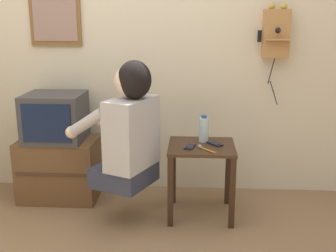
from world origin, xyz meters
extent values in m
cube|color=beige|center=(0.00, 1.23, 1.27)|extent=(6.80, 0.05, 2.55)
cube|color=#382316|center=(0.52, 0.69, 0.54)|extent=(0.48, 0.45, 0.02)
cube|color=black|center=(0.30, 0.49, 0.26)|extent=(0.04, 0.04, 0.53)
cube|color=black|center=(0.73, 0.49, 0.26)|extent=(0.04, 0.04, 0.53)
cube|color=black|center=(0.30, 0.89, 0.26)|extent=(0.04, 0.04, 0.53)
cube|color=black|center=(0.73, 0.89, 0.26)|extent=(0.04, 0.04, 0.53)
cube|color=#2D3347|center=(-0.03, 0.56, 0.36)|extent=(0.49, 0.51, 0.14)
cube|color=#ADADB2|center=(0.03, 0.53, 0.68)|extent=(0.37, 0.47, 0.49)
sphere|color=beige|center=(0.03, 0.53, 1.04)|extent=(0.23, 0.23, 0.23)
ellipsoid|color=black|center=(0.06, 0.51, 1.05)|extent=(0.30, 0.31, 0.26)
cylinder|color=#ADADB2|center=(-0.26, 0.47, 0.76)|extent=(0.32, 0.20, 0.24)
cylinder|color=#ADADB2|center=(-0.12, 0.79, 0.76)|extent=(0.32, 0.20, 0.24)
sphere|color=beige|center=(-0.39, 0.52, 0.68)|extent=(0.09, 0.09, 0.09)
sphere|color=beige|center=(-0.25, 0.84, 0.68)|extent=(0.09, 0.09, 0.09)
cube|color=brown|center=(-0.63, 0.93, 0.25)|extent=(0.62, 0.40, 0.50)
cube|color=#432E1C|center=(-0.63, 0.72, 0.28)|extent=(0.56, 0.01, 0.02)
cube|color=#38383A|center=(-0.64, 0.92, 0.69)|extent=(0.45, 0.41, 0.37)
cube|color=#0C1938|center=(-0.64, 0.71, 0.69)|extent=(0.37, 0.01, 0.29)
cube|color=#AD7A47|center=(1.09, 1.15, 1.33)|extent=(0.20, 0.11, 0.37)
cube|color=#AD7A47|center=(1.09, 1.06, 1.28)|extent=(0.18, 0.07, 0.03)
sphere|color=#B79338|center=(1.04, 1.13, 1.53)|extent=(0.05, 0.05, 0.05)
sphere|color=#B79338|center=(1.13, 1.13, 1.53)|extent=(0.05, 0.05, 0.05)
cone|color=black|center=(1.09, 1.04, 1.36)|extent=(0.04, 0.05, 0.04)
cylinder|color=black|center=(0.96, 1.15, 1.31)|extent=(0.03, 0.03, 0.09)
cylinder|color=black|center=(1.07, 1.13, 1.04)|extent=(0.04, 0.04, 0.22)
cylinder|color=black|center=(1.10, 1.13, 0.86)|extent=(0.07, 0.06, 0.19)
cube|color=brown|center=(-0.67, 1.19, 1.50)|extent=(0.42, 0.02, 0.54)
cube|color=gray|center=(-0.67, 1.17, 1.50)|extent=(0.36, 0.01, 0.47)
cube|color=black|center=(0.43, 0.64, 0.55)|extent=(0.08, 0.13, 0.01)
cube|color=black|center=(0.43, 0.64, 0.56)|extent=(0.07, 0.11, 0.00)
cube|color=black|center=(0.62, 0.71, 0.55)|extent=(0.13, 0.13, 0.01)
cube|color=black|center=(0.62, 0.71, 0.56)|extent=(0.10, 0.11, 0.00)
cylinder|color=silver|center=(0.53, 0.79, 0.64)|extent=(0.07, 0.07, 0.18)
cylinder|color=#2D4C8C|center=(0.53, 0.79, 0.74)|extent=(0.04, 0.04, 0.02)
cylinder|color=orange|center=(0.55, 0.57, 0.55)|extent=(0.12, 0.14, 0.01)
cube|color=white|center=(0.51, 0.62, 0.56)|extent=(0.03, 0.03, 0.01)
camera|label=1|loc=(0.46, -2.26, 1.46)|focal=45.00mm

